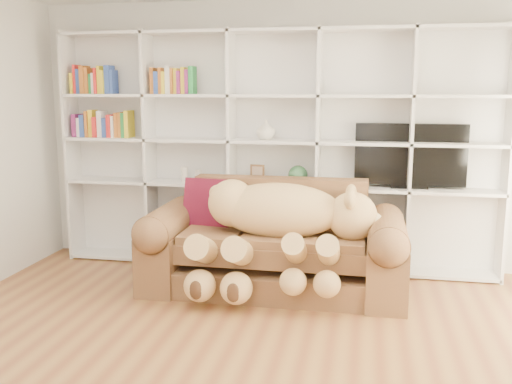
% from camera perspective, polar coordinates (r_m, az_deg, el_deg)
% --- Properties ---
extents(floor, '(5.00, 5.00, 0.00)m').
position_cam_1_polar(floor, '(3.90, -3.89, -17.57)').
color(floor, brown).
rests_on(floor, ground).
extents(wall_back, '(5.00, 0.02, 2.70)m').
position_cam_1_polar(wall_back, '(5.92, 2.16, 5.75)').
color(wall_back, silver).
rests_on(wall_back, floor).
extents(bookshelf, '(4.43, 0.35, 2.40)m').
position_cam_1_polar(bookshelf, '(5.83, -0.39, 5.25)').
color(bookshelf, silver).
rests_on(bookshelf, floor).
extents(sofa, '(2.33, 1.01, 0.98)m').
position_cam_1_polar(sofa, '(5.24, 1.86, -5.75)').
color(sofa, brown).
rests_on(sofa, floor).
extents(teddy_bear, '(1.64, 0.93, 0.95)m').
position_cam_1_polar(teddy_bear, '(4.97, 2.25, -3.08)').
color(teddy_bear, tan).
rests_on(teddy_bear, sofa).
extents(throw_pillow, '(0.50, 0.32, 0.49)m').
position_cam_1_polar(throw_pillow, '(5.45, -4.70, -1.20)').
color(throw_pillow, '#5A0F27').
rests_on(throw_pillow, sofa).
extents(gift_box, '(0.39, 0.38, 0.24)m').
position_cam_1_polar(gift_box, '(5.34, 11.84, -8.49)').
color(gift_box, '#BC4E19').
rests_on(gift_box, floor).
extents(tv, '(1.06, 0.18, 0.63)m').
position_cam_1_polar(tv, '(5.74, 15.17, 3.48)').
color(tv, black).
rests_on(tv, bookshelf).
extents(picture_frame, '(0.15, 0.05, 0.19)m').
position_cam_1_polar(picture_frame, '(5.80, 0.14, 1.85)').
color(picture_frame, '#52341C').
rests_on(picture_frame, bookshelf).
extents(green_vase, '(0.20, 0.20, 0.20)m').
position_cam_1_polar(green_vase, '(5.74, 4.22, 1.69)').
color(green_vase, '#2F5D38').
rests_on(green_vase, bookshelf).
extents(figurine_tall, '(0.08, 0.08, 0.15)m').
position_cam_1_polar(figurine_tall, '(5.99, -7.17, 1.79)').
color(figurine_tall, beige).
rests_on(figurine_tall, bookshelf).
extents(figurine_short, '(0.09, 0.09, 0.13)m').
position_cam_1_polar(figurine_short, '(5.95, -5.73, 1.64)').
color(figurine_short, beige).
rests_on(figurine_short, bookshelf).
extents(snow_globe, '(0.10, 0.10, 0.10)m').
position_cam_1_polar(snow_globe, '(5.88, -3.37, 1.48)').
color(snow_globe, silver).
rests_on(snow_globe, bookshelf).
extents(shelf_vase, '(0.23, 0.23, 0.20)m').
position_cam_1_polar(shelf_vase, '(5.73, 0.99, 6.26)').
color(shelf_vase, beige).
rests_on(shelf_vase, bookshelf).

